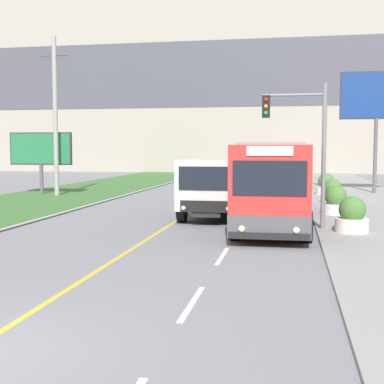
{
  "coord_description": "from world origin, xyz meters",
  "views": [
    {
      "loc": [
        4.57,
        -6.64,
        2.95
      ],
      "look_at": [
        1.1,
        12.1,
        1.4
      ],
      "focal_mm": 50.0,
      "sensor_mm": 36.0,
      "label": 1
    }
  ],
  "objects_px": {
    "billboard_small": "(41,150)",
    "city_bus": "(275,182)",
    "traffic_light_mast": "(304,137)",
    "billboard_large": "(377,100)",
    "dump_truck": "(214,189)",
    "planter_round_second": "(336,202)",
    "planter_round_near": "(352,217)",
    "car_distant": "(286,179)",
    "planter_round_third": "(333,192)",
    "utility_pole_far": "(55,116)",
    "planter_round_far": "(326,185)"
  },
  "relations": [
    {
      "from": "car_distant",
      "to": "traffic_light_mast",
      "type": "height_order",
      "value": "traffic_light_mast"
    },
    {
      "from": "traffic_light_mast",
      "to": "planter_round_near",
      "type": "bearing_deg",
      "value": -21.93
    },
    {
      "from": "billboard_small",
      "to": "planter_round_far",
      "type": "height_order",
      "value": "billboard_small"
    },
    {
      "from": "car_distant",
      "to": "utility_pole_far",
      "type": "bearing_deg",
      "value": -148.07
    },
    {
      "from": "planter_round_near",
      "to": "planter_round_far",
      "type": "xyz_separation_m",
      "value": [
        0.08,
        15.39,
        0.04
      ]
    },
    {
      "from": "dump_truck",
      "to": "traffic_light_mast",
      "type": "relative_size",
      "value": 1.26
    },
    {
      "from": "dump_truck",
      "to": "utility_pole_far",
      "type": "height_order",
      "value": "utility_pole_far"
    },
    {
      "from": "city_bus",
      "to": "planter_round_far",
      "type": "relative_size",
      "value": 9.61
    },
    {
      "from": "dump_truck",
      "to": "traffic_light_mast",
      "type": "distance_m",
      "value": 4.75
    },
    {
      "from": "city_bus",
      "to": "planter_round_near",
      "type": "distance_m",
      "value": 4.27
    },
    {
      "from": "planter_round_near",
      "to": "planter_round_far",
      "type": "height_order",
      "value": "planter_round_far"
    },
    {
      "from": "traffic_light_mast",
      "to": "dump_truck",
      "type": "bearing_deg",
      "value": 147.41
    },
    {
      "from": "dump_truck",
      "to": "billboard_small",
      "type": "bearing_deg",
      "value": 141.33
    },
    {
      "from": "planter_round_far",
      "to": "city_bus",
      "type": "bearing_deg",
      "value": -102.85
    },
    {
      "from": "planter_round_near",
      "to": "planter_round_second",
      "type": "distance_m",
      "value": 5.13
    },
    {
      "from": "car_distant",
      "to": "planter_round_far",
      "type": "distance_m",
      "value": 6.28
    },
    {
      "from": "billboard_small",
      "to": "city_bus",
      "type": "bearing_deg",
      "value": -33.18
    },
    {
      "from": "city_bus",
      "to": "billboard_large",
      "type": "distance_m",
      "value": 16.03
    },
    {
      "from": "dump_truck",
      "to": "billboard_small",
      "type": "height_order",
      "value": "billboard_small"
    },
    {
      "from": "city_bus",
      "to": "traffic_light_mast",
      "type": "relative_size",
      "value": 2.45
    },
    {
      "from": "dump_truck",
      "to": "traffic_light_mast",
      "type": "bearing_deg",
      "value": -32.59
    },
    {
      "from": "dump_truck",
      "to": "car_distant",
      "type": "height_order",
      "value": "dump_truck"
    },
    {
      "from": "car_distant",
      "to": "planter_round_third",
      "type": "xyz_separation_m",
      "value": [
        2.53,
        -10.89,
        -0.05
      ]
    },
    {
      "from": "dump_truck",
      "to": "billboard_large",
      "type": "relative_size",
      "value": 0.84
    },
    {
      "from": "planter_round_third",
      "to": "planter_round_near",
      "type": "bearing_deg",
      "value": -90.64
    },
    {
      "from": "utility_pole_far",
      "to": "planter_round_far",
      "type": "height_order",
      "value": "utility_pole_far"
    },
    {
      "from": "city_bus",
      "to": "car_distant",
      "type": "xyz_separation_m",
      "value": [
        0.3,
        17.99,
        -0.91
      ]
    },
    {
      "from": "car_distant",
      "to": "planter_round_third",
      "type": "bearing_deg",
      "value": -76.94
    },
    {
      "from": "dump_truck",
      "to": "planter_round_far",
      "type": "relative_size",
      "value": 4.94
    },
    {
      "from": "city_bus",
      "to": "planter_round_second",
      "type": "relative_size",
      "value": 10.26
    },
    {
      "from": "city_bus",
      "to": "billboard_small",
      "type": "height_order",
      "value": "billboard_small"
    },
    {
      "from": "billboard_large",
      "to": "billboard_small",
      "type": "xyz_separation_m",
      "value": [
        -21.18,
        -4.26,
        -3.21
      ]
    },
    {
      "from": "traffic_light_mast",
      "to": "city_bus",
      "type": "bearing_deg",
      "value": 113.09
    },
    {
      "from": "billboard_small",
      "to": "planter_round_far",
      "type": "relative_size",
      "value": 3.12
    },
    {
      "from": "car_distant",
      "to": "utility_pole_far",
      "type": "relative_size",
      "value": 0.44
    },
    {
      "from": "car_distant",
      "to": "utility_pole_far",
      "type": "distance_m",
      "value": 17.17
    },
    {
      "from": "traffic_light_mast",
      "to": "billboard_large",
      "type": "bearing_deg",
      "value": 73.58
    },
    {
      "from": "car_distant",
      "to": "billboard_large",
      "type": "bearing_deg",
      "value": -33.71
    },
    {
      "from": "planter_round_near",
      "to": "planter_round_second",
      "type": "bearing_deg",
      "value": 91.57
    },
    {
      "from": "planter_round_second",
      "to": "planter_round_far",
      "type": "xyz_separation_m",
      "value": [
        0.23,
        10.26,
        0.04
      ]
    },
    {
      "from": "dump_truck",
      "to": "planter_round_near",
      "type": "bearing_deg",
      "value": -29.47
    },
    {
      "from": "dump_truck",
      "to": "car_distant",
      "type": "xyz_separation_m",
      "value": [
        2.83,
        18.19,
        -0.59
      ]
    },
    {
      "from": "utility_pole_far",
      "to": "billboard_large",
      "type": "xyz_separation_m",
      "value": [
        19.79,
        5.0,
        1.07
      ]
    },
    {
      "from": "traffic_light_mast",
      "to": "utility_pole_far",
      "type": "bearing_deg",
      "value": 141.82
    },
    {
      "from": "planter_round_near",
      "to": "planter_round_second",
      "type": "xyz_separation_m",
      "value": [
        -0.14,
        5.13,
        0.0
      ]
    },
    {
      "from": "billboard_small",
      "to": "planter_round_far",
      "type": "bearing_deg",
      "value": 7.27
    },
    {
      "from": "planter_round_near",
      "to": "planter_round_second",
      "type": "height_order",
      "value": "planter_round_second"
    },
    {
      "from": "billboard_large",
      "to": "planter_round_near",
      "type": "distance_m",
      "value": 18.48
    },
    {
      "from": "planter_round_second",
      "to": "city_bus",
      "type": "bearing_deg",
      "value": -142.47
    },
    {
      "from": "dump_truck",
      "to": "planter_round_third",
      "type": "bearing_deg",
      "value": 53.76
    }
  ]
}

